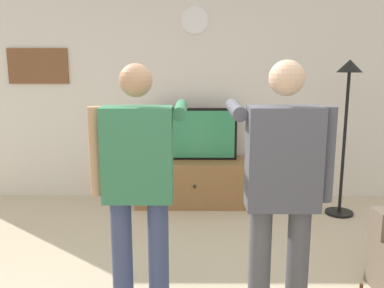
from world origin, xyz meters
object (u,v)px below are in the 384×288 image
at_px(tv_stand, 195,182).
at_px(floor_lamp, 347,106).
at_px(television, 195,134).
at_px(person_standing_nearer_lamp, 139,180).
at_px(person_standing_nearer_couch, 281,186).
at_px(framed_picture, 38,66).
at_px(wall_clock, 195,20).

bearing_deg(tv_stand, floor_lamp, -11.73).
xyz_separation_m(tv_stand, television, (0.00, 0.05, 0.60)).
xyz_separation_m(person_standing_nearer_lamp, person_standing_nearer_couch, (0.90, -0.18, 0.01)).
relative_size(tv_stand, television, 1.39).
bearing_deg(television, person_standing_nearer_lamp, -98.66).
xyz_separation_m(television, person_standing_nearer_lamp, (-0.37, -2.44, 0.12)).
bearing_deg(television, floor_lamp, -13.22).
height_order(framed_picture, person_standing_nearer_couch, framed_picture).
bearing_deg(person_standing_nearer_couch, floor_lamp, 61.94).
bearing_deg(framed_picture, wall_clock, -0.15).
bearing_deg(floor_lamp, television, 166.78).
bearing_deg(television, tv_stand, -90.00).
bearing_deg(framed_picture, tv_stand, -8.49).
xyz_separation_m(floor_lamp, person_standing_nearer_lamp, (-2.08, -2.04, -0.27)).
bearing_deg(person_standing_nearer_lamp, floor_lamp, 44.40).
bearing_deg(person_standing_nearer_couch, tv_stand, 101.62).
bearing_deg(person_standing_nearer_couch, wall_clock, 100.47).
distance_m(television, floor_lamp, 1.80).
bearing_deg(person_standing_nearer_lamp, television, 81.34).
distance_m(television, person_standing_nearer_couch, 2.67).
distance_m(tv_stand, person_standing_nearer_couch, 2.73).
height_order(television, framed_picture, framed_picture).
xyz_separation_m(framed_picture, floor_lamp, (3.69, -0.65, -0.43)).
xyz_separation_m(tv_stand, person_standing_nearer_couch, (0.53, -2.57, 0.74)).
relative_size(wall_clock, framed_picture, 0.44).
distance_m(wall_clock, person_standing_nearer_couch, 3.17).
bearing_deg(wall_clock, framed_picture, 179.85).
height_order(tv_stand, wall_clock, wall_clock).
distance_m(tv_stand, person_standing_nearer_lamp, 2.53).
bearing_deg(wall_clock, tv_stand, -90.00).
height_order(wall_clock, floor_lamp, wall_clock).
height_order(floor_lamp, person_standing_nearer_couch, floor_lamp).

